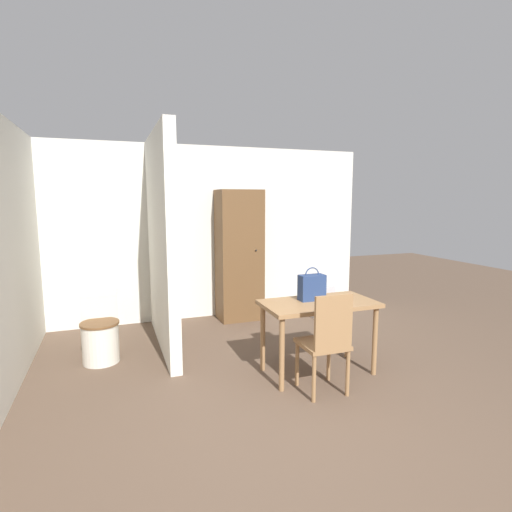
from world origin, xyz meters
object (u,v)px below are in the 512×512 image
Objects in this scene: wooden_chair at (326,340)px; toilet at (100,333)px; handbag at (312,287)px; wooden_cabinet at (239,255)px; space_heater at (322,302)px; dining_table at (319,311)px.

toilet is at bearing 142.05° from wooden_chair.
wooden_chair is 0.64m from handbag.
wooden_cabinet is 4.10× the size of space_heater.
dining_table reaches higher than toilet.
space_heater is at bearing 57.11° from handbag.
dining_table is 2.36m from toilet.
wooden_cabinet reaches higher than toilet.
wooden_cabinet reaches higher than space_heater.
toilet is 1.54× the size of space_heater.
toilet is 2.10× the size of handbag.
wooden_cabinet reaches higher than dining_table.
dining_table is 1.20× the size of wooden_chair.
dining_table is 0.48m from wooden_chair.
dining_table is 0.25m from handbag.
wooden_cabinet is at bearing 26.85° from toilet.
wooden_chair is at bearing -38.55° from toilet.
handbag is 1.97m from wooden_cabinet.
wooden_chair is (-0.16, -0.43, -0.13)m from dining_table.
dining_table reaches higher than space_heater.
toilet is 2.21m from wooden_cabinet.
handbag is at bearing 77.39° from wooden_chair.
space_heater is (1.18, -0.35, -0.71)m from wooden_cabinet.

